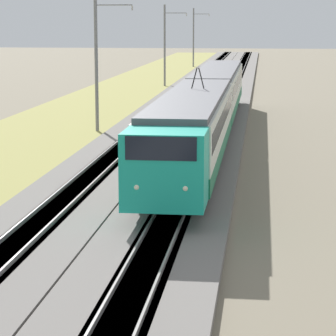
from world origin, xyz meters
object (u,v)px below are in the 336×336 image
at_px(catenary_mast_far, 165,45).
at_px(catenary_mast_distant, 194,37).
at_px(catenary_mast_mid, 97,61).
at_px(passenger_train, 207,105).

bearing_deg(catenary_mast_far, catenary_mast_distant, 0.00).
relative_size(catenary_mast_mid, catenary_mast_distant, 1.01).
xyz_separation_m(passenger_train, catenary_mast_distant, (76.41, 7.47, 2.35)).
relative_size(catenary_mast_mid, catenary_mast_far, 1.03).
distance_m(catenary_mast_mid, catenary_mast_distant, 72.82).
relative_size(passenger_train, catenary_mast_far, 4.87).
distance_m(passenger_train, catenary_mast_distant, 76.81).
relative_size(passenger_train, catenary_mast_mid, 4.75).
bearing_deg(catenary_mast_mid, passenger_train, -115.65).
bearing_deg(catenary_mast_distant, passenger_train, -174.42).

